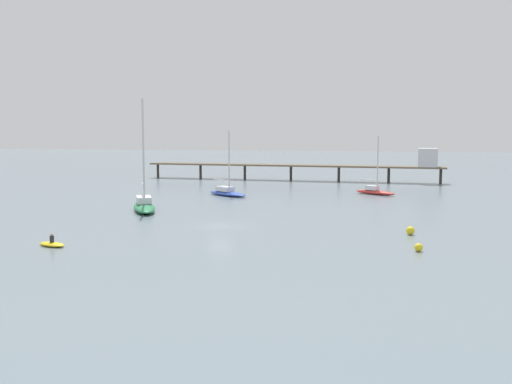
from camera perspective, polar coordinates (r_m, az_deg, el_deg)
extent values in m
plane|color=slate|center=(60.95, -3.38, -3.28)|extent=(400.00, 400.00, 0.00)
cube|color=brown|center=(113.52, 3.37, 2.56)|extent=(56.85, 6.78, 0.30)
cylinder|color=#38332D|center=(121.82, -9.39, 2.02)|extent=(0.50, 0.50, 2.72)
cylinder|color=#38332D|center=(118.45, -5.34, 1.96)|extent=(0.50, 0.50, 2.72)
cylinder|color=#38332D|center=(115.70, -1.08, 1.88)|extent=(0.50, 0.50, 2.72)
cylinder|color=#38332D|center=(113.62, 3.37, 1.80)|extent=(0.50, 0.50, 2.72)
cylinder|color=#38332D|center=(112.25, 7.94, 1.70)|extent=(0.50, 0.50, 2.72)
cylinder|color=#38332D|center=(111.61, 12.61, 1.58)|extent=(0.50, 0.50, 2.72)
cylinder|color=#38332D|center=(111.71, 17.29, 1.45)|extent=(0.50, 0.50, 2.72)
cube|color=silver|center=(111.41, 16.14, 3.19)|extent=(3.54, 3.54, 3.32)
ellipsoid|color=#287F4C|center=(73.04, -10.67, -1.45)|extent=(6.31, 9.77, 0.90)
cube|color=silver|center=(73.70, -10.72, -0.72)|extent=(2.97, 3.75, 0.78)
cylinder|color=silver|center=(71.99, -10.75, 3.81)|extent=(0.24, 0.24, 12.53)
cylinder|color=silver|center=(74.03, -10.77, 0.76)|extent=(1.68, 3.31, 0.19)
ellipsoid|color=#2D4CB7|center=(88.01, -2.74, -0.15)|extent=(7.64, 6.61, 0.64)
cube|color=silver|center=(88.43, -3.00, 0.30)|extent=(3.10, 2.90, 0.68)
cylinder|color=silver|center=(87.31, -2.60, 2.94)|extent=(0.21, 0.21, 8.91)
cylinder|color=silver|center=(88.98, -3.35, 1.16)|extent=(3.07, 2.42, 0.17)
ellipsoid|color=red|center=(91.29, 11.36, -0.03)|extent=(6.51, 5.23, 0.65)
cube|color=silver|center=(91.54, 11.08, 0.40)|extent=(2.18, 1.99, 0.64)
cylinder|color=silver|center=(90.74, 11.59, 2.71)|extent=(0.20, 0.20, 8.15)
cylinder|color=silver|center=(91.83, 10.74, 1.14)|extent=(2.68, 1.96, 0.16)
ellipsoid|color=yellow|center=(53.39, -18.97, -4.76)|extent=(2.94, 2.06, 0.35)
cylinder|color=#26262D|center=(53.31, -18.98, -4.29)|extent=(0.46, 0.46, 0.55)
sphere|color=tan|center=(53.24, -19.00, -3.87)|extent=(0.24, 0.24, 0.24)
sphere|color=yellow|center=(50.14, 15.32, -5.15)|extent=(0.68, 0.68, 0.68)
sphere|color=yellow|center=(57.66, 14.58, -3.61)|extent=(0.80, 0.80, 0.80)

